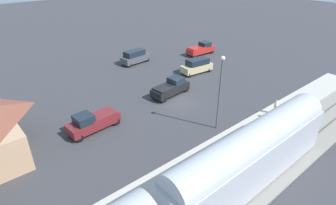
% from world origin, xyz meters
% --- Properties ---
extents(ground_plane, '(200.00, 200.00, 0.00)m').
position_xyz_m(ground_plane, '(0.00, 0.00, 0.00)').
color(ground_plane, '#38383D').
extents(railway_track, '(4.80, 70.00, 0.30)m').
position_xyz_m(railway_track, '(-14.00, 0.00, 0.09)').
color(railway_track, gray).
rests_on(railway_track, ground).
extents(platform, '(3.20, 46.00, 0.30)m').
position_xyz_m(platform, '(-10.00, 0.00, 0.15)').
color(platform, '#B7B2A8').
rests_on(platform, ground).
extents(pedestrian_on_platform, '(0.36, 0.36, 1.71)m').
position_xyz_m(pedestrian_on_platform, '(-10.33, -4.72, 1.28)').
color(pedestrian_on_platform, '#333338').
rests_on(pedestrian_on_platform, platform).
extents(pedestrian_waiting_far, '(0.36, 0.36, 1.71)m').
position_xyz_m(pedestrian_waiting_far, '(-9.76, -5.81, 1.28)').
color(pedestrian_waiting_far, '#23284C').
rests_on(pedestrian_waiting_far, platform).
extents(pickup_black, '(2.52, 5.58, 2.14)m').
position_xyz_m(pickup_black, '(1.82, -0.46, 1.03)').
color(pickup_black, black).
rests_on(pickup_black, ground).
extents(suv_tan, '(2.49, 5.09, 2.22)m').
position_xyz_m(suv_tan, '(5.04, -8.48, 1.15)').
color(suv_tan, '#C6B284').
rests_on(suv_tan, ground).
extents(suv_charcoal, '(2.43, 5.07, 2.22)m').
position_xyz_m(suv_charcoal, '(14.70, -3.70, 1.15)').
color(suv_charcoal, '#47494F').
rests_on(suv_charcoal, ground).
extents(pickup_maroon, '(2.36, 5.53, 2.14)m').
position_xyz_m(pickup_maroon, '(0.76, 11.05, 1.03)').
color(pickup_maroon, maroon).
rests_on(pickup_maroon, ground).
extents(pickup_red, '(2.24, 5.49, 2.14)m').
position_xyz_m(pickup_red, '(10.90, -15.56, 1.03)').
color(pickup_red, red).
rests_on(pickup_red, ground).
extents(light_pole_near_platform, '(0.44, 0.44, 7.87)m').
position_xyz_m(light_pole_near_platform, '(-7.20, 1.06, 4.94)').
color(light_pole_near_platform, '#515156').
rests_on(light_pole_near_platform, ground).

